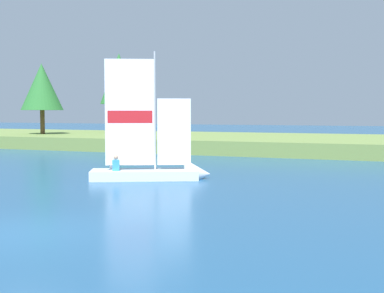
% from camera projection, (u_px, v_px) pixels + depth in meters
% --- Properties ---
extents(ground_plane, '(200.00, 200.00, 0.00)m').
position_uv_depth(ground_plane, '(25.00, 233.00, 11.81)').
color(ground_plane, navy).
extents(shore_bank, '(80.00, 14.46, 0.96)m').
position_uv_depth(shore_bank, '(280.00, 143.00, 38.36)').
color(shore_bank, olive).
rests_on(shore_bank, ground).
extents(shoreline_tree_left, '(3.54, 3.54, 5.98)m').
position_uv_depth(shoreline_tree_left, '(42.00, 87.00, 43.03)').
color(shoreline_tree_left, brown).
rests_on(shoreline_tree_left, shore_bank).
extents(shoreline_tree_midleft, '(3.56, 3.56, 7.38)m').
position_uv_depth(shoreline_tree_midleft, '(119.00, 79.00, 47.65)').
color(shoreline_tree_midleft, brown).
rests_on(shoreline_tree_midleft, shore_bank).
extents(sailboat, '(5.11, 3.40, 5.78)m').
position_uv_depth(sailboat, '(164.00, 169.00, 21.32)').
color(sailboat, silver).
rests_on(sailboat, ground).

